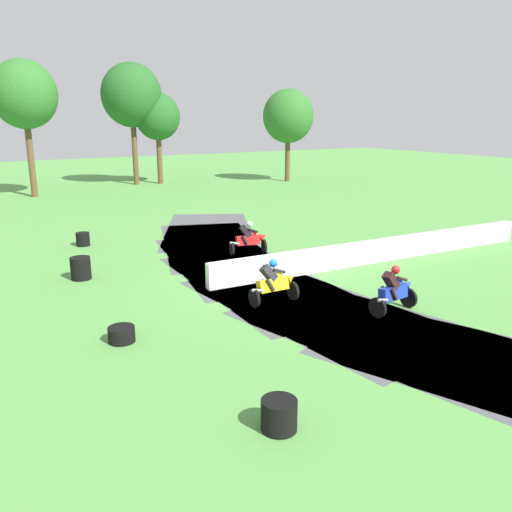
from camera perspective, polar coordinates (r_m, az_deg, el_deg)
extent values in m
plane|color=#569947|center=(18.35, 0.14, -2.81)|extent=(120.00, 120.00, 0.00)
cube|color=#515156|center=(26.79, -5.29, 2.84)|extent=(7.81, 9.96, 0.01)
cube|color=#515156|center=(23.86, -4.90, 1.34)|extent=(6.85, 9.92, 0.01)
cube|color=#515156|center=(21.02, -3.24, -0.51)|extent=(5.76, 9.67, 0.01)
cube|color=#515156|center=(18.36, 0.19, -2.79)|extent=(4.54, 9.23, 0.01)
cube|color=#515156|center=(16.06, 6.06, -5.53)|extent=(5.04, 9.43, 0.01)
cube|color=#515156|center=(14.33, 14.94, -8.57)|extent=(6.21, 9.79, 0.01)
cube|color=white|center=(21.49, 13.70, 0.65)|extent=(15.29, 0.96, 0.90)
cylinder|color=black|center=(22.10, 0.88, 1.07)|extent=(0.26, 0.70, 0.70)
cylinder|color=black|center=(21.73, -2.64, 0.81)|extent=(0.26, 0.70, 0.70)
cube|color=red|center=(21.89, -0.91, 1.72)|extent=(1.06, 0.58, 0.45)
ellipsoid|color=red|center=(21.92, -0.49, 2.43)|extent=(0.51, 0.42, 0.29)
cone|color=red|center=(22.07, 0.77, 2.15)|extent=(0.45, 0.44, 0.46)
cylinder|color=#B2B2B7|center=(21.62, -2.34, 1.39)|extent=(0.42, 0.21, 0.17)
cube|color=black|center=(21.85, -1.16, 2.71)|extent=(0.54, 0.46, 0.61)
sphere|color=white|center=(21.90, -0.65, 3.48)|extent=(0.26, 0.26, 0.26)
cylinder|color=black|center=(22.10, -0.59, 2.83)|extent=(0.43, 0.22, 0.24)
cylinder|color=black|center=(21.75, -0.33, 2.81)|extent=(0.43, 0.22, 0.24)
cylinder|color=black|center=(22.01, -1.49, 1.76)|extent=(0.27, 0.23, 0.42)
cylinder|color=black|center=(21.66, -1.24, 1.73)|extent=(0.27, 0.23, 0.42)
cylinder|color=black|center=(16.54, 4.06, -3.82)|extent=(0.11, 0.76, 0.75)
cylinder|color=black|center=(15.85, -0.18, -4.64)|extent=(0.11, 0.76, 0.75)
cube|color=yellow|center=(16.17, 1.83, -3.18)|extent=(1.01, 0.42, 0.47)
ellipsoid|color=yellow|center=(16.25, 2.23, -2.17)|extent=(0.45, 0.35, 0.31)
cone|color=yellow|center=(16.51, 3.78, -2.40)|extent=(0.40, 0.42, 0.48)
cylinder|color=#B2B2B7|center=(15.78, 0.22, -3.78)|extent=(0.41, 0.14, 0.18)
cube|color=#28282D|center=(16.12, 1.38, -1.88)|extent=(0.50, 0.46, 0.63)
sphere|color=#1E7FE0|center=(16.22, 1.90, -0.78)|extent=(0.26, 0.26, 0.26)
cylinder|color=#28282D|center=(16.41, 1.90, -1.68)|extent=(0.43, 0.17, 0.24)
cylinder|color=#28282D|center=(16.10, 2.53, -1.61)|extent=(0.43, 0.17, 0.24)
cylinder|color=#28282D|center=(16.24, 0.96, -3.23)|extent=(0.27, 0.23, 0.42)
cylinder|color=#28282D|center=(15.92, 1.59, -3.18)|extent=(0.27, 0.23, 0.42)
cylinder|color=black|center=(16.51, 16.29, -4.41)|extent=(0.15, 0.67, 0.67)
cylinder|color=black|center=(15.47, 13.12, -5.51)|extent=(0.15, 0.67, 0.67)
cube|color=#1E38B2|center=(15.90, 14.73, -3.90)|extent=(1.03, 0.42, 0.43)
ellipsoid|color=#1E38B2|center=(15.98, 15.11, -2.86)|extent=(0.47, 0.35, 0.27)
cone|color=#1E38B2|center=(16.39, 16.22, -3.00)|extent=(0.42, 0.38, 0.44)
cylinder|color=#B2B2B7|center=(15.40, 13.68, -4.70)|extent=(0.42, 0.13, 0.17)
cube|color=#331919|center=(15.76, 14.51, -2.61)|extent=(0.52, 0.35, 0.60)
sphere|color=red|center=(15.86, 14.99, -1.47)|extent=(0.26, 0.26, 0.26)
cylinder|color=#331919|center=(16.07, 14.64, -2.26)|extent=(0.43, 0.12, 0.24)
cylinder|color=#331919|center=(15.85, 15.65, -2.41)|extent=(0.43, 0.12, 0.24)
cylinder|color=#331919|center=(15.88, 13.81, -3.88)|extent=(0.28, 0.15, 0.42)
cylinder|color=#331919|center=(15.65, 14.83, -4.05)|extent=(0.28, 0.15, 0.42)
cylinder|color=black|center=(24.66, -18.33, 1.30)|extent=(0.59, 0.59, 0.20)
cylinder|color=black|center=(24.62, -18.37, 1.75)|extent=(0.59, 0.59, 0.20)
cylinder|color=black|center=(24.58, -18.40, 2.21)|extent=(0.59, 0.59, 0.20)
cylinder|color=black|center=(19.63, -18.51, -2.11)|extent=(0.70, 0.70, 0.20)
cylinder|color=black|center=(19.57, -18.56, -1.55)|extent=(0.70, 0.70, 0.20)
cylinder|color=black|center=(19.52, -18.61, -0.99)|extent=(0.70, 0.70, 0.20)
cylinder|color=black|center=(19.47, -18.65, -0.43)|extent=(0.70, 0.70, 0.20)
cylinder|color=black|center=(14.02, -14.43, -8.65)|extent=(0.69, 0.69, 0.20)
cylinder|color=black|center=(13.94, -14.48, -7.90)|extent=(0.69, 0.69, 0.20)
cylinder|color=black|center=(10.15, 2.51, -17.88)|extent=(0.68, 0.68, 0.20)
cylinder|color=black|center=(10.04, 2.53, -16.92)|extent=(0.68, 0.68, 0.20)
cylinder|color=black|center=(9.94, 2.54, -15.94)|extent=(0.68, 0.68, 0.20)
cylinder|color=brown|center=(47.31, 3.46, 10.43)|extent=(0.44, 0.44, 3.77)
ellipsoid|color=#2D6B28|center=(47.17, 3.53, 14.99)|extent=(4.41, 4.41, 4.63)
cylinder|color=brown|center=(45.94, -13.07, 10.85)|extent=(0.44, 0.44, 5.21)
ellipsoid|color=#235B23|center=(45.87, -13.43, 16.71)|extent=(4.92, 4.92, 5.17)
cylinder|color=brown|center=(46.22, -10.47, 10.27)|extent=(0.44, 0.44, 4.03)
ellipsoid|color=#235B23|center=(46.08, -10.69, 14.73)|extent=(3.73, 3.73, 3.92)
cylinder|color=brown|center=(40.99, -23.33, 9.56)|extent=(0.44, 0.44, 5.20)
ellipsoid|color=#2D6B28|center=(40.91, -24.00, 15.83)|extent=(4.48, 4.48, 4.70)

